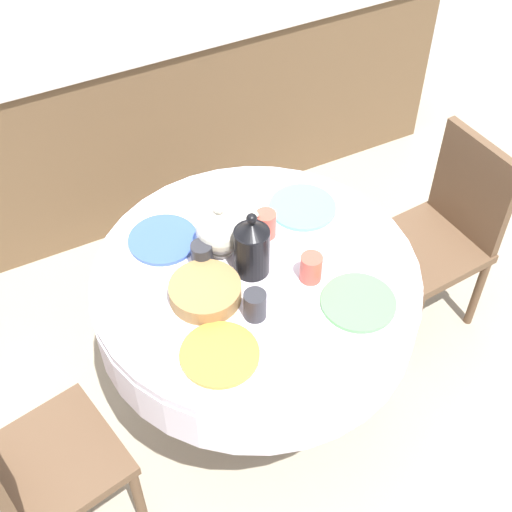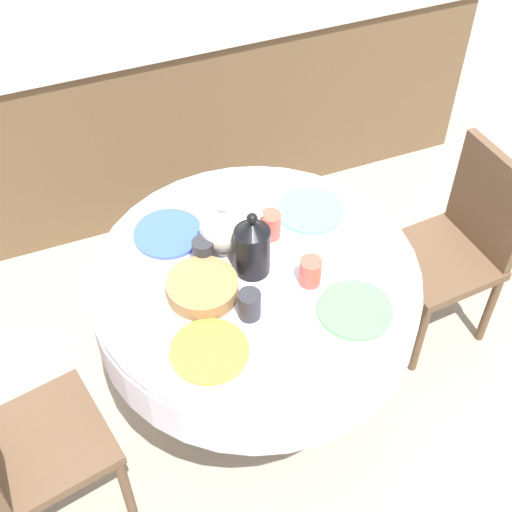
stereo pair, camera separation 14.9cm
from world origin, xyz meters
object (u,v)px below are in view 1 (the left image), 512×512
Objects in this scene: teapot at (221,230)px; chair_left at (444,229)px; coffee_carafe at (252,247)px; chair_right at (27,465)px.

chair_left is at bearing -4.38° from teapot.
chair_right is at bearing -167.28° from coffee_carafe.
chair_left is 1.02m from teapot.
teapot is (-0.05, 0.13, -0.01)m from coffee_carafe.
coffee_carafe is 0.14m from teapot.
chair_left is at bearing 3.53° from coffee_carafe.
teapot reaches higher than chair_left.
teapot is at bearing 100.14° from chair_right.
chair_right is 0.97m from coffee_carafe.
coffee_carafe reaches higher than chair_right.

